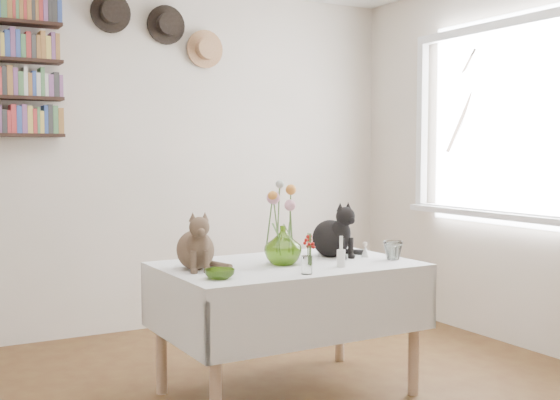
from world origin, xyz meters
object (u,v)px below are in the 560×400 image
dining_table (287,296)px  flower_vase (283,245)px  black_cat (331,228)px  tabby_cat (195,239)px

dining_table → flower_vase: size_ratio=6.54×
dining_table → black_cat: bearing=16.0°
dining_table → flower_vase: bearing=-148.5°
tabby_cat → black_cat: size_ratio=0.95×
black_cat → flower_vase: (-0.37, -0.12, -0.06)m
black_cat → tabby_cat: bearing=170.6°
black_cat → flower_vase: bearing=-173.5°
black_cat → dining_table: bearing=-175.4°
dining_table → flower_vase: (-0.04, -0.03, 0.28)m
flower_vase → dining_table: bearing=31.5°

